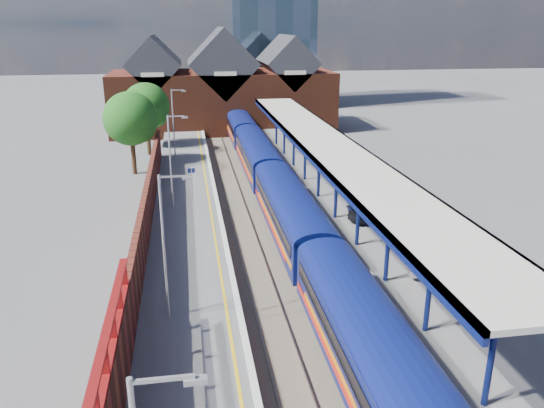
{
  "coord_description": "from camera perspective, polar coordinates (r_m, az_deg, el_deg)",
  "views": [
    {
      "loc": [
        -5.22,
        -16.5,
        14.18
      ],
      "look_at": [
        0.25,
        17.0,
        2.6
      ],
      "focal_mm": 35.0,
      "sensor_mm": 36.0,
      "label": 1
    }
  ],
  "objects": [
    {
      "name": "left_platform",
      "position": [
        38.98,
        -9.09,
        -1.96
      ],
      "size": [
        5.0,
        76.0,
        1.0
      ],
      "primitive_type": "cube",
      "color": "#565659",
      "rests_on": "ground"
    },
    {
      "name": "station_building",
      "position": [
        75.19,
        -5.35,
        12.09
      ],
      "size": [
        30.0,
        12.12,
        13.78
      ],
      "color": "#5A2717",
      "rests_on": "ground"
    },
    {
      "name": "parked_car_blue",
      "position": [
        38.77,
        11.45,
        -0.48
      ],
      "size": [
        4.61,
        2.66,
        1.21
      ],
      "primitive_type": "imported",
      "rotation": [
        0.0,
        0.0,
        1.73
      ],
      "color": "navy",
      "rests_on": "right_platform"
    },
    {
      "name": "lamp_post_c",
      "position": [
        39.6,
        -10.71,
        5.09
      ],
      "size": [
        1.48,
        0.18,
        7.0
      ],
      "color": "#A5A8AA",
      "rests_on": "left_platform"
    },
    {
      "name": "right_platform",
      "position": [
        40.56,
        7.36,
        -1.04
      ],
      "size": [
        6.0,
        76.0,
        1.0
      ],
      "primitive_type": "cube",
      "color": "#565659",
      "rests_on": "ground"
    },
    {
      "name": "yellow_line",
      "position": [
        38.83,
        -6.55,
        -1.12
      ],
      "size": [
        0.14,
        76.0,
        0.01
      ],
      "primitive_type": "cube",
      "color": "yellow",
      "rests_on": "left_platform"
    },
    {
      "name": "train",
      "position": [
        43.67,
        -0.06,
        2.81
      ],
      "size": [
        2.9,
        65.91,
        3.45
      ],
      "color": "navy",
      "rests_on": "ground"
    },
    {
      "name": "parked_car_silver",
      "position": [
        30.48,
        18.5,
        -6.34
      ],
      "size": [
        4.62,
        2.69,
        1.44
      ],
      "primitive_type": "imported",
      "rotation": [
        0.0,
        0.0,
        1.29
      ],
      "color": "#ABABB0",
      "rests_on": "right_platform"
    },
    {
      "name": "parked_car_dark",
      "position": [
        38.05,
        11.16,
        -0.82
      ],
      "size": [
        4.56,
        2.98,
        1.23
      ],
      "primitive_type": "imported",
      "rotation": [
        0.0,
        0.0,
        1.89
      ],
      "color": "black",
      "rests_on": "right_platform"
    },
    {
      "name": "lamp_post_b",
      "position": [
        24.33,
        -11.28,
        -3.73
      ],
      "size": [
        1.48,
        0.18,
        7.0
      ],
      "color": "#A5A8AA",
      "rests_on": "left_platform"
    },
    {
      "name": "rails",
      "position": [
        39.46,
        -1.06,
        -2.04
      ],
      "size": [
        4.51,
        76.0,
        0.14
      ],
      "color": "slate",
      "rests_on": "ground"
    },
    {
      "name": "brick_wall",
      "position": [
        32.37,
        -13.74,
        -2.97
      ],
      "size": [
        0.35,
        50.0,
        3.86
      ],
      "color": "#5A2717",
      "rests_on": "left_platform"
    },
    {
      "name": "platform_sign",
      "position": [
        42.1,
        -8.63,
        2.78
      ],
      "size": [
        0.55,
        0.08,
        2.5
      ],
      "color": "#A5A8AA",
      "rests_on": "left_platform"
    },
    {
      "name": "tree_near",
      "position": [
        53.39,
        -14.83,
        8.7
      ],
      "size": [
        5.2,
        5.2,
        8.1
      ],
      "color": "#382314",
      "rests_on": "ground"
    },
    {
      "name": "tree_far",
      "position": [
        61.19,
        -13.25,
        10.05
      ],
      "size": [
        5.2,
        5.2,
        8.1
      ],
      "color": "#382314",
      "rests_on": "ground"
    },
    {
      "name": "coping_right",
      "position": [
        39.69,
        3.44,
        -0.55
      ],
      "size": [
        0.3,
        76.0,
        0.05
      ],
      "primitive_type": "cube",
      "color": "silver",
      "rests_on": "right_platform"
    },
    {
      "name": "coping_left",
      "position": [
        38.85,
        -5.67,
        -1.05
      ],
      "size": [
        0.3,
        76.0,
        0.05
      ],
      "primitive_type": "cube",
      "color": "silver",
      "rests_on": "left_platform"
    },
    {
      "name": "canopy",
      "position": [
        40.9,
        6.17,
        6.12
      ],
      "size": [
        4.5,
        52.0,
        4.48
      ],
      "color": "#0E1852",
      "rests_on": "right_platform"
    },
    {
      "name": "lamp_post_d",
      "position": [
        55.28,
        -10.45,
        8.96
      ],
      "size": [
        1.48,
        0.18,
        7.0
      ],
      "color": "#A5A8AA",
      "rests_on": "left_platform"
    },
    {
      "name": "ground",
      "position": [
        48.89,
        -2.74,
        1.95
      ],
      "size": [
        240.0,
        240.0,
        0.0
      ],
      "primitive_type": "plane",
      "color": "#5B5B5E",
      "rests_on": "ground"
    },
    {
      "name": "ballast_bed",
      "position": [
        39.49,
        -1.06,
        -2.16
      ],
      "size": [
        6.0,
        76.0,
        0.06
      ],
      "primitive_type": "cube",
      "color": "#473D33",
      "rests_on": "ground"
    }
  ]
}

